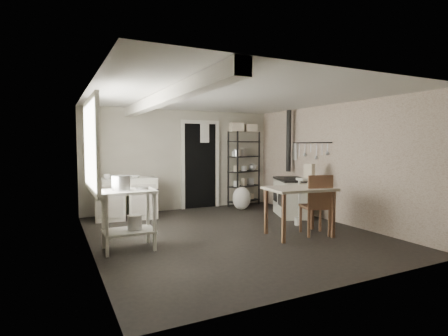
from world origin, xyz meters
name	(u,v)px	position (x,y,z in m)	size (l,w,h in m)	color
floor	(232,233)	(0.00, 0.00, 0.00)	(5.00, 5.00, 0.00)	black
ceiling	(232,97)	(0.00, 0.00, 2.30)	(5.00, 5.00, 0.00)	beige
wall_back	(182,160)	(0.00, 2.50, 1.15)	(4.50, 0.02, 2.30)	#A6A08E
wall_front	(343,180)	(0.00, -2.50, 1.15)	(4.50, 0.02, 2.30)	#A6A08E
wall_left	(89,171)	(-2.25, 0.00, 1.15)	(0.02, 5.00, 2.30)	#A6A08E
wall_right	(333,163)	(2.25, 0.00, 1.15)	(0.02, 5.00, 2.30)	#A6A08E
window	(90,146)	(-2.22, 0.20, 1.50)	(0.12, 1.76, 1.28)	beige
doorway	(200,166)	(0.45, 2.47, 1.00)	(0.96, 0.10, 2.08)	beige
ceiling_beam	(162,99)	(-1.20, 0.00, 2.20)	(0.18, 5.00, 0.18)	beige
wallpaper_panel	(333,163)	(2.24, 0.00, 1.15)	(0.01, 5.00, 2.30)	beige
utensil_rail	(311,143)	(2.19, 0.60, 1.55)	(0.06, 1.20, 0.44)	silver
prep_table	(129,222)	(-1.75, -0.15, 0.40)	(0.76, 0.54, 0.86)	beige
stockpot	(121,185)	(-1.85, -0.15, 0.94)	(0.26, 0.26, 0.27)	silver
saucepan	(142,191)	(-1.56, -0.19, 0.85)	(0.18, 0.18, 0.10)	silver
bucket	(135,223)	(-1.67, -0.16, 0.39)	(0.21, 0.21, 0.23)	silver
base_cabinets	(126,196)	(-1.37, 2.00, 0.46)	(1.27, 0.55, 0.84)	beige
mixing_bowl	(135,172)	(-1.22, 1.92, 0.95)	(0.27, 0.27, 0.07)	white
counter_cup	(107,172)	(-1.76, 1.87, 0.97)	(0.13, 0.13, 0.10)	white
shelf_rack	(244,167)	(1.55, 2.31, 0.95)	(0.86, 0.34, 1.83)	black
shelf_jar	(234,151)	(1.25, 2.26, 1.36)	(0.08, 0.08, 0.18)	white
storage_box_a	(237,124)	(1.33, 2.30, 2.01)	(0.31, 0.27, 0.21)	beige
storage_box_b	(250,125)	(1.71, 2.28, 1.99)	(0.28, 0.26, 0.18)	beige
stove	(291,195)	(1.82, 0.77, 0.44)	(0.56, 1.01, 0.79)	beige
stovepipe	(289,141)	(2.06, 1.19, 1.59)	(0.10, 0.10, 1.28)	black
side_ledge	(312,200)	(1.81, 0.09, 0.43)	(0.56, 0.30, 0.86)	beige
oats_box	(309,170)	(1.77, 0.13, 1.01)	(0.11, 0.19, 0.28)	beige
work_table	(299,213)	(0.93, -0.62, 0.38)	(1.06, 0.74, 0.81)	beige
table_cup	(310,188)	(1.07, -0.72, 0.80)	(0.10, 0.10, 0.09)	white
chair	(315,206)	(1.22, -0.68, 0.48)	(0.42, 0.44, 1.02)	brown
flour_sack	(242,199)	(1.21, 1.83, 0.24)	(0.44, 0.38, 0.53)	silver
floor_crock	(297,221)	(1.39, 0.00, 0.07)	(0.11, 0.11, 0.14)	white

